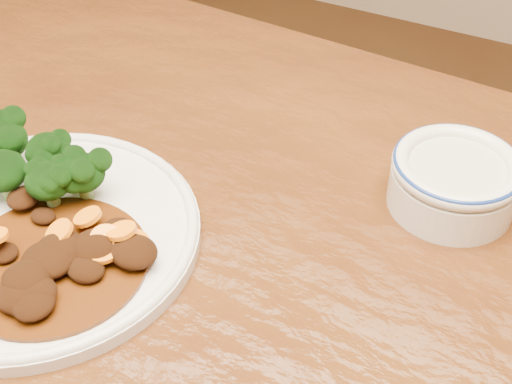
% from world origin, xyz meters
% --- Properties ---
extents(dining_table, '(1.56, 1.00, 0.75)m').
position_xyz_m(dining_table, '(0.00, 0.00, 0.67)').
color(dining_table, '#512C0E').
rests_on(dining_table, ground).
extents(dinner_plate, '(0.29, 0.29, 0.02)m').
position_xyz_m(dinner_plate, '(-0.21, -0.00, 0.76)').
color(dinner_plate, silver).
rests_on(dinner_plate, dining_table).
extents(broccoli_florets, '(0.16, 0.10, 0.05)m').
position_xyz_m(broccoli_florets, '(-0.26, 0.04, 0.79)').
color(broccoli_florets, '#6B9A4F').
rests_on(broccoli_florets, dinner_plate).
extents(mince_stew, '(0.17, 0.17, 0.03)m').
position_xyz_m(mince_stew, '(-0.16, -0.03, 0.77)').
color(mince_stew, '#4A2108').
rests_on(mince_stew, dinner_plate).
extents(dip_bowl, '(0.12, 0.12, 0.05)m').
position_xyz_m(dip_bowl, '(0.11, 0.22, 0.78)').
color(dip_bowl, silver).
rests_on(dip_bowl, dining_table).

